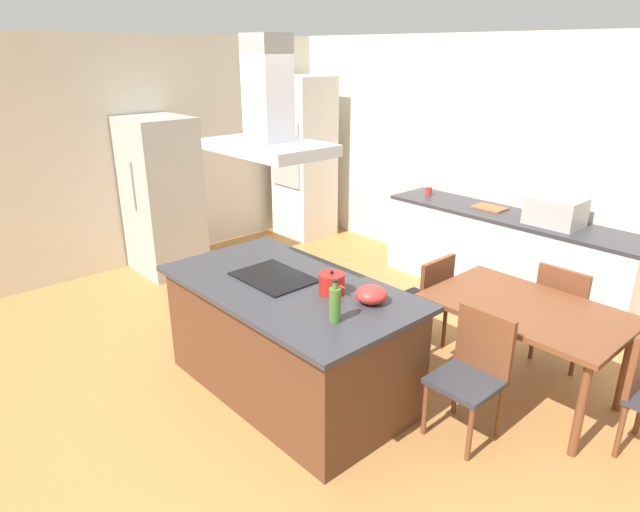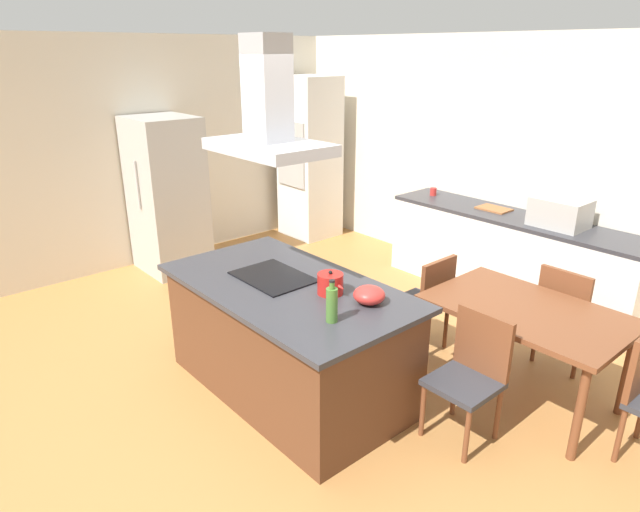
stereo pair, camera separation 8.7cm
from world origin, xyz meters
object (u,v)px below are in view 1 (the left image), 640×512
(countertop_microwave, at_px, (555,211))
(chair_facing_island, at_px, (474,367))
(olive_oil_bottle, at_px, (335,304))
(dining_table, at_px, (526,316))
(chair_at_left_end, at_px, (426,297))
(mixing_bowl, at_px, (371,294))
(cooktop, at_px, (274,277))
(refrigerator, at_px, (162,196))
(wall_oven_stack, at_px, (304,158))
(tea_kettle, at_px, (332,284))
(chair_facing_back_wall, at_px, (564,309))
(coffee_mug_red, at_px, (429,191))
(range_hood, at_px, (269,116))
(cutting_board, at_px, (489,208))

(countertop_microwave, relative_size, chair_facing_island, 0.56)
(olive_oil_bottle, distance_m, countertop_microwave, 3.03)
(dining_table, height_order, chair_at_left_end, chair_at_left_end)
(mixing_bowl, bearing_deg, cooktop, -163.83)
(olive_oil_bottle, distance_m, refrigerator, 3.70)
(wall_oven_stack, height_order, chair_facing_island, wall_oven_stack)
(cooktop, height_order, olive_oil_bottle, olive_oil_bottle)
(tea_kettle, distance_m, dining_table, 1.49)
(countertop_microwave, distance_m, wall_oven_stack, 3.52)
(chair_facing_back_wall, bearing_deg, tea_kettle, -116.56)
(coffee_mug_red, bearing_deg, cooktop, -75.07)
(chair_facing_island, xyz_separation_m, range_hood, (-1.40, -0.61, 1.59))
(mixing_bowl, height_order, chair_at_left_end, mixing_bowl)
(mixing_bowl, bearing_deg, chair_at_left_end, 106.19)
(olive_oil_bottle, bearing_deg, chair_at_left_end, 103.35)
(chair_at_left_end, bearing_deg, wall_oven_stack, 156.93)
(countertop_microwave, bearing_deg, tea_kettle, -95.97)
(countertop_microwave, distance_m, chair_facing_back_wall, 1.24)
(wall_oven_stack, relative_size, refrigerator, 1.21)
(refrigerator, bearing_deg, tea_kettle, -6.64)
(chair_at_left_end, bearing_deg, cutting_board, 105.12)
(cutting_board, height_order, range_hood, range_hood)
(cooktop, relative_size, wall_oven_stack, 0.27)
(wall_oven_stack, distance_m, dining_table, 4.37)
(cooktop, distance_m, chair_at_left_end, 1.42)
(cutting_board, relative_size, refrigerator, 0.19)
(cooktop, xyz_separation_m, chair_facing_island, (1.40, 0.61, -0.40))
(tea_kettle, height_order, chair_at_left_end, tea_kettle)
(olive_oil_bottle, height_order, countertop_microwave, olive_oil_bottle)
(cooktop, bearing_deg, chair_facing_island, 23.52)
(countertop_microwave, bearing_deg, olive_oil_bottle, -89.28)
(chair_at_left_end, bearing_deg, tea_kettle, -89.39)
(countertop_microwave, bearing_deg, chair_at_left_end, -100.57)
(mixing_bowl, bearing_deg, dining_table, 59.70)
(refrigerator, bearing_deg, chair_at_left_end, 12.91)
(mixing_bowl, xyz_separation_m, refrigerator, (-3.60, 0.29, -0.05))
(coffee_mug_red, distance_m, range_hood, 3.25)
(cutting_board, height_order, chair_facing_island, cutting_board)
(olive_oil_bottle, height_order, dining_table, olive_oil_bottle)
(wall_oven_stack, xyz_separation_m, refrigerator, (-0.08, -2.13, -0.19))
(cooktop, xyz_separation_m, tea_kettle, (0.50, 0.14, 0.07))
(cooktop, bearing_deg, coffee_mug_red, 104.93)
(wall_oven_stack, bearing_deg, chair_facing_island, -26.23)
(tea_kettle, relative_size, coffee_mug_red, 2.63)
(cutting_board, xyz_separation_m, dining_table, (1.36, -1.65, -0.24))
(olive_oil_bottle, bearing_deg, countertop_microwave, 90.72)
(refrigerator, height_order, dining_table, refrigerator)
(wall_oven_stack, distance_m, refrigerator, 2.14)
(dining_table, bearing_deg, range_hood, -137.72)
(olive_oil_bottle, relative_size, cutting_board, 0.84)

